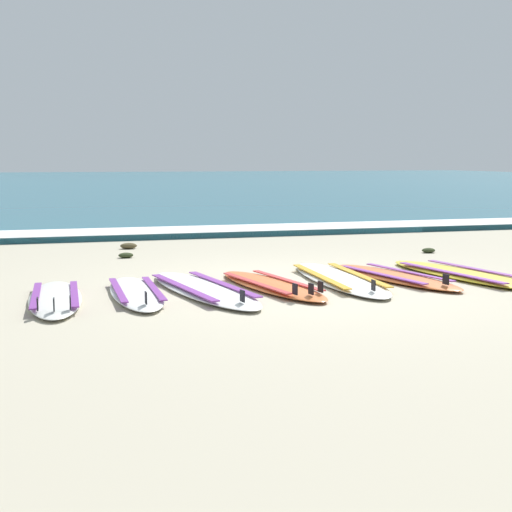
{
  "coord_description": "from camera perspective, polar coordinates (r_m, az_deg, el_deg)",
  "views": [
    {
      "loc": [
        -2.66,
        -7.47,
        1.38
      ],
      "look_at": [
        -0.36,
        0.74,
        0.25
      ],
      "focal_mm": 51.7,
      "sensor_mm": 36.0,
      "label": 1
    }
  ],
  "objects": [
    {
      "name": "seaweed_clump_near_shoreline",
      "position": [
        11.51,
        -9.83,
        0.78
      ],
      "size": [
        0.26,
        0.21,
        0.09
      ],
      "primitive_type": "ellipsoid",
      "color": "#4C4228",
      "rests_on": "ground"
    },
    {
      "name": "surfboard_0",
      "position": [
        7.4,
        -15.27,
        -3.17
      ],
      "size": [
        0.54,
        2.02,
        0.18
      ],
      "color": "silver",
      "rests_on": "ground"
    },
    {
      "name": "ground_plane",
      "position": [
        8.05,
        3.88,
        -2.34
      ],
      "size": [
        80.0,
        80.0,
        0.0
      ],
      "primitive_type": "plane",
      "color": "#B7AD93"
    },
    {
      "name": "sea",
      "position": [
        42.58,
        -12.16,
        5.6
      ],
      "size": [
        80.0,
        60.0,
        0.1
      ],
      "primitive_type": "cube",
      "color": "#23667A",
      "rests_on": "ground"
    },
    {
      "name": "surfboard_3",
      "position": [
        7.89,
        1.19,
        -2.26
      ],
      "size": [
        0.93,
        2.17,
        0.18
      ],
      "color": "orange",
      "rests_on": "ground"
    },
    {
      "name": "surfboard_1",
      "position": [
        7.54,
        -9.27,
        -2.81
      ],
      "size": [
        0.5,
        2.0,
        0.18
      ],
      "color": "white",
      "rests_on": "ground"
    },
    {
      "name": "surfboard_6",
      "position": [
        8.95,
        15.85,
        -1.37
      ],
      "size": [
        1.08,
        2.59,
        0.18
      ],
      "color": "yellow",
      "rests_on": "ground"
    },
    {
      "name": "surfboard_2",
      "position": [
        7.67,
        -4.13,
        -2.55
      ],
      "size": [
        1.06,
        2.55,
        0.18
      ],
      "color": "white",
      "rests_on": "ground"
    },
    {
      "name": "seaweed_clump_by_the_boards",
      "position": [
        10.46,
        -10.04,
        0.06
      ],
      "size": [
        0.21,
        0.17,
        0.07
      ],
      "primitive_type": "ellipsoid",
      "color": "#2D381E",
      "rests_on": "ground"
    },
    {
      "name": "seaweed_clump_mid_sand",
      "position": [
        11.15,
        13.2,
        0.43
      ],
      "size": [
        0.2,
        0.16,
        0.07
      ],
      "primitive_type": "ellipsoid",
      "color": "#2D381E",
      "rests_on": "ground"
    },
    {
      "name": "surfboard_5",
      "position": [
        8.59,
        10.7,
        -1.57
      ],
      "size": [
        0.99,
        2.2,
        0.18
      ],
      "color": "orange",
      "rests_on": "ground"
    },
    {
      "name": "surfboard_4",
      "position": [
        8.36,
        6.42,
        -1.74
      ],
      "size": [
        0.7,
        2.54,
        0.18
      ],
      "color": "white",
      "rests_on": "ground"
    },
    {
      "name": "wave_foam_strip",
      "position": [
        13.45,
        -4.2,
        1.88
      ],
      "size": [
        80.0,
        1.3,
        0.11
      ],
      "primitive_type": "cube",
      "color": "white",
      "rests_on": "ground"
    }
  ]
}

